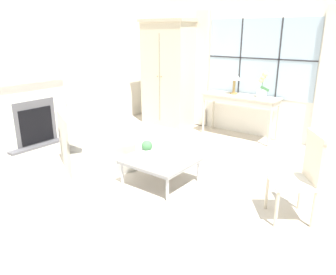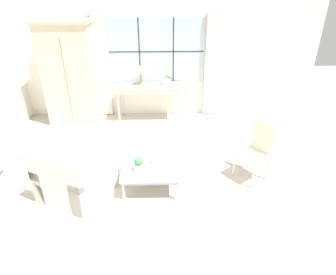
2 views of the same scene
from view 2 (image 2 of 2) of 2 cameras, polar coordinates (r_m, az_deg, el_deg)
ground_plane at (r=4.78m, az=-2.17°, el=-10.38°), size 14.00×14.00×0.00m
wall_back_windowed at (r=6.91m, az=-2.20°, el=15.31°), size 7.20×0.14×2.80m
armoire at (r=6.92m, az=-18.24°, el=11.49°), size 1.13×0.64×2.21m
console_table at (r=6.80m, az=-3.68°, el=9.23°), size 1.45×0.47×0.82m
table_lamp at (r=6.73m, az=-5.30°, el=12.60°), size 0.24×0.24×0.43m
potted_orchid at (r=6.74m, az=-0.36°, el=11.61°), size 0.23×0.18×0.48m
armchair_upholstered at (r=4.79m, az=-17.26°, el=-7.58°), size 1.20×1.21×0.85m
side_chair_wooden at (r=5.05m, az=16.69°, el=-1.84°), size 0.62×0.62×0.98m
coffee_table at (r=4.74m, az=-3.52°, el=-5.91°), size 0.87×0.80×0.36m
potted_plant_small at (r=4.58m, az=-5.54°, el=-4.97°), size 0.15×0.15×0.24m
pillar_candle at (r=4.73m, az=-2.40°, el=-4.34°), size 0.11×0.11×0.16m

